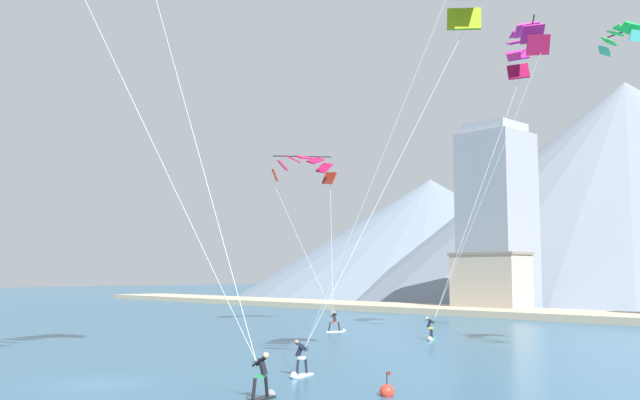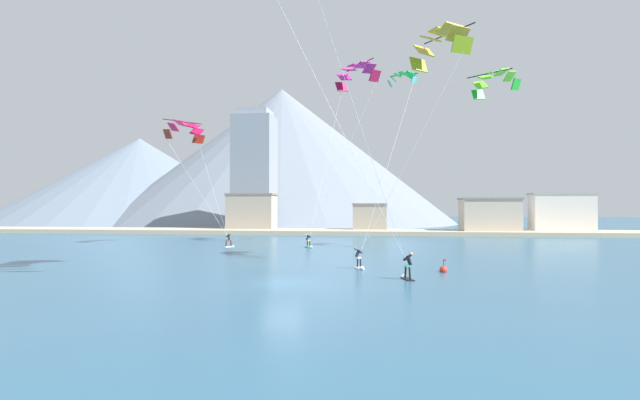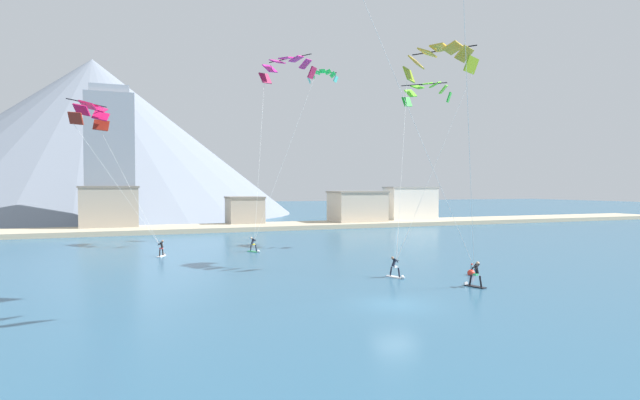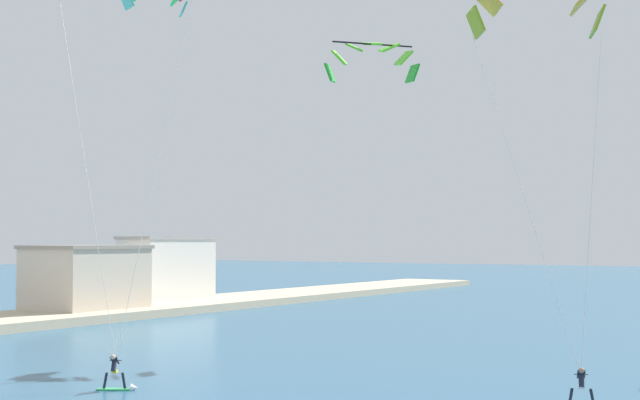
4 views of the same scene
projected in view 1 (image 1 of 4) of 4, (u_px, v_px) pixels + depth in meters
ground_plane at (97, 384)px, 29.27m from camera, size 400.00×400.00×0.00m
kitesurfer_near_lead at (299, 366)px, 31.36m from camera, size 0.95×1.77×1.66m
kitesurfer_near_trail at (264, 384)px, 25.85m from camera, size 0.88×1.78×1.78m
kitesurfer_mid_center at (430, 333)px, 48.49m from camera, size 1.21×1.71×1.63m
kitesurfer_far_left at (337, 326)px, 55.15m from camera, size 1.06×1.76×1.68m
parafoil_kite_mid_center at (524, 46)px, 50.30m from camera, size 7.94×7.69×20.45m
parafoil_kite_far_left at (304, 167)px, 62.51m from camera, size 7.99×5.80×13.65m
parafoil_kite_distant_high_outer at (622, 35)px, 48.54m from camera, size 3.74×2.66×1.64m
race_marker_buoy at (387, 392)px, 26.46m from camera, size 0.56×0.56×1.02m
shoreline_strip at (634, 318)px, 66.23m from camera, size 180.00×10.00×0.70m
shore_building_quay_east at (491, 283)px, 81.13m from camera, size 8.54×4.71×6.87m
highrise_tower at (497, 219)px, 82.74m from camera, size 7.00×7.00×21.97m
mountain_peak_west_ridge at (431, 236)px, 154.32m from camera, size 82.79×82.79×24.86m
mountain_peak_central_summit at (629, 189)px, 123.83m from camera, size 97.19×97.19×38.14m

